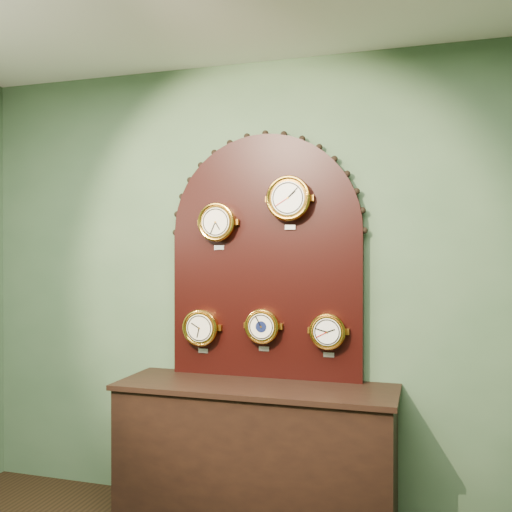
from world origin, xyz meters
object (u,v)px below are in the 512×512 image
(roman_clock, at_px, (217,222))
(hygrometer, at_px, (201,328))
(display_board, at_px, (265,248))
(barometer, at_px, (263,326))
(shop_counter, at_px, (255,458))
(tide_clock, at_px, (328,331))
(arabic_clock, at_px, (289,198))

(roman_clock, distance_m, hygrometer, 0.67)
(display_board, xyz_separation_m, barometer, (0.00, -0.07, -0.47))
(shop_counter, distance_m, tide_clock, 0.85)
(barometer, xyz_separation_m, tide_clock, (0.40, 0.00, -0.02))
(display_board, bearing_deg, hygrometer, -170.55)
(display_board, bearing_deg, shop_counter, -90.00)
(hygrometer, bearing_deg, roman_clock, -0.13)
(roman_clock, height_order, barometer, roman_clock)
(display_board, height_order, roman_clock, display_board)
(roman_clock, relative_size, tide_clock, 1.10)
(shop_counter, xyz_separation_m, display_board, (0.00, 0.22, 1.23))
(roman_clock, relative_size, hygrometer, 1.03)
(display_board, relative_size, hygrometer, 5.43)
(hygrometer, bearing_deg, arabic_clock, -0.10)
(shop_counter, height_order, display_board, display_board)
(arabic_clock, bearing_deg, shop_counter, -137.47)
(arabic_clock, bearing_deg, display_board, 157.83)
(display_board, bearing_deg, arabic_clock, -22.17)
(shop_counter, relative_size, barometer, 6.05)
(display_board, bearing_deg, barometer, -88.85)
(display_board, relative_size, barometer, 5.78)
(arabic_clock, relative_size, tide_clock, 1.20)
(hygrometer, xyz_separation_m, barometer, (0.40, 0.00, 0.02))
(roman_clock, bearing_deg, display_board, 12.90)
(barometer, height_order, tide_clock, barometer)
(shop_counter, height_order, roman_clock, roman_clock)
(shop_counter, bearing_deg, barometer, 89.50)
(shop_counter, height_order, tide_clock, tide_clock)
(shop_counter, xyz_separation_m, tide_clock, (0.40, 0.15, 0.74))
(arabic_clock, xyz_separation_m, hygrometer, (-0.57, 0.00, -0.80))
(shop_counter, bearing_deg, roman_clock, 152.36)
(shop_counter, distance_m, roman_clock, 1.43)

